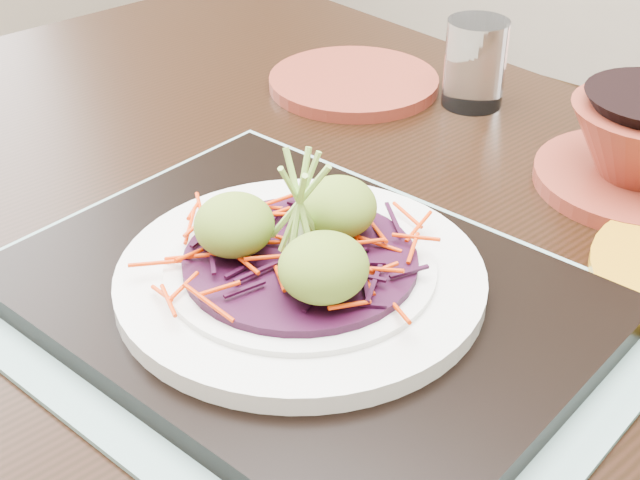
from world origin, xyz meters
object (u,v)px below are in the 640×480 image
Objects in this scene: white_plate at (301,276)px; water_glass at (475,63)px; dining_table at (331,363)px; serving_tray at (301,296)px; terracotta_side_plate at (354,82)px.

water_glass reaches higher than white_plate.
dining_table is 3.48× the size of serving_tray.
dining_table is at bearing 109.91° from white_plate.
white_plate is 0.38m from terracotta_side_plate.
dining_table is 7.51× the size of terracotta_side_plate.
terracotta_side_plate is 0.13m from water_glass.
dining_table is 0.34m from water_glass.
serving_tray is (0.02, -0.06, 0.11)m from dining_table.
dining_table is 0.33m from terracotta_side_plate.
terracotta_side_plate is (-0.18, 0.26, 0.11)m from dining_table.
water_glass is (0.11, 0.04, 0.04)m from terracotta_side_plate.
dining_table is 0.14m from white_plate.
water_glass is at bearing 105.06° from serving_tray.
serving_tray is at bearing 0.00° from white_plate.
dining_table is at bearing 111.03° from serving_tray.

